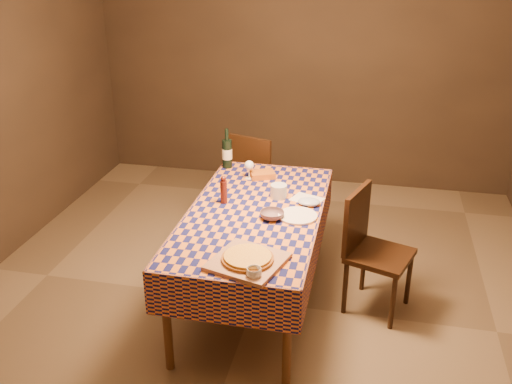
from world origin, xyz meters
TOP-DOWN VIEW (x-y plane):
  - room at (0.00, 0.00)m, footprint 5.00×5.10m
  - dining_table at (0.00, 0.00)m, footprint 0.94×1.84m
  - cutting_board at (0.11, -0.70)m, footprint 0.50×0.50m
  - pizza at (0.11, -0.70)m, footprint 0.40×0.40m
  - pepper_mill at (-0.25, 0.10)m, footprint 0.06×0.06m
  - bowl at (0.14, -0.08)m, footprint 0.22×0.22m
  - wine_glass at (-0.17, 0.58)m, footprint 0.08×0.08m
  - wine_bottle at (-0.41, 0.79)m, footprint 0.10×0.10m
  - deli_tub at (0.13, 0.27)m, footprint 0.16×0.16m
  - takeout_container at (-0.07, 0.63)m, footprint 0.23×0.20m
  - white_plate at (0.31, -0.02)m, footprint 0.33×0.33m
  - tumbler at (0.18, -0.85)m, footprint 0.09×0.09m
  - flour_patch at (0.34, 0.28)m, footprint 0.27×0.24m
  - flour_bag at (0.36, 0.19)m, footprint 0.18×0.14m
  - chair_far at (-0.26, 1.24)m, footprint 0.53×0.53m
  - chair_right at (0.82, 0.15)m, footprint 0.54×0.54m

SIDE VIEW (x-z plane):
  - chair_far at x=-0.26m, z-range 0.06..0.99m
  - chair_right at x=0.82m, z-range 0.06..0.99m
  - dining_table at x=0.00m, z-range 0.31..1.08m
  - flour_patch at x=0.34m, z-range 0.77..0.77m
  - white_plate at x=0.31m, z-range 0.77..0.79m
  - cutting_board at x=0.11m, z-range 0.77..0.80m
  - takeout_container at x=-0.07m, z-range 0.77..0.82m
  - flour_bag at x=0.36m, z-range 0.77..0.82m
  - bowl at x=0.14m, z-range 0.77..0.82m
  - tumbler at x=0.18m, z-range 0.77..0.84m
  - pizza at x=0.11m, z-range 0.79..0.83m
  - deli_tub at x=0.13m, z-range 0.77..0.87m
  - pepper_mill at x=-0.25m, z-range 0.76..0.97m
  - wine_glass at x=-0.17m, z-range 0.80..0.96m
  - wine_bottle at x=-0.41m, z-range 0.73..1.07m
  - room at x=0.00m, z-range 0.00..2.70m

